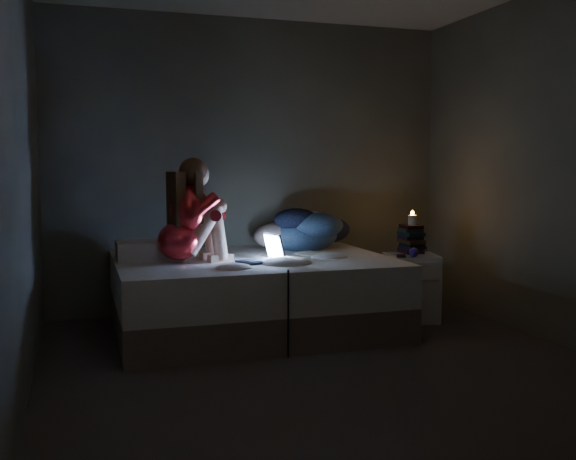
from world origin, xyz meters
name	(u,v)px	position (x,y,z in m)	size (l,w,h in m)	color
floor	(328,369)	(0.00, 0.00, -0.01)	(3.60, 3.80, 0.02)	#322E2C
wall_back	(252,166)	(0.00, 1.91, 1.30)	(3.60, 0.02, 2.60)	#434440
wall_front	(529,164)	(0.00, -1.91, 1.30)	(3.60, 0.02, 2.60)	#434440
wall_left	(18,165)	(-1.81, 0.00, 1.30)	(0.02, 3.80, 2.60)	#434440
wall_right	(567,166)	(1.81, 0.00, 1.30)	(0.02, 3.80, 2.60)	#434440
bed	(253,294)	(-0.21, 1.10, 0.29)	(2.11, 1.58, 0.58)	beige
pillow	(149,250)	(-0.99, 1.27, 0.65)	(0.49, 0.35, 0.14)	white
woman	(179,211)	(-0.80, 0.97, 0.97)	(0.49, 0.32, 0.78)	#A80A09
laptop	(260,248)	(-0.22, 0.84, 0.69)	(0.31, 0.22, 0.22)	black
clothes_pile	(304,228)	(0.34, 1.48, 0.77)	(0.62, 0.50, 0.37)	#1F324E
nightstand	(411,287)	(1.14, 1.02, 0.28)	(0.42, 0.37, 0.56)	silver
book_stack	(412,239)	(1.19, 1.11, 0.67)	(0.19, 0.25, 0.23)	black
candle	(412,221)	(1.19, 1.11, 0.83)	(0.07, 0.07, 0.08)	beige
phone	(406,256)	(1.03, 0.91, 0.56)	(0.07, 0.14, 0.01)	black
blue_orb	(419,252)	(1.12, 0.85, 0.60)	(0.08, 0.08, 0.08)	#352591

